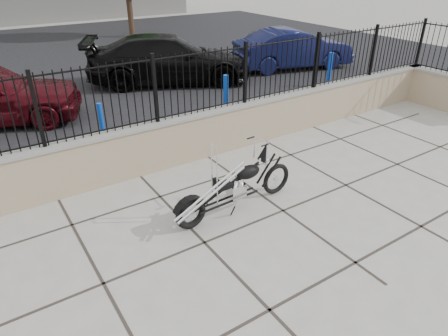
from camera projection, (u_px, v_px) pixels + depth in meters
ground_plane at (283, 211)px, 6.54m from camera, size 90.00×90.00×0.00m
parking_lot at (75, 61)px, 15.76m from camera, size 30.00×30.00×0.00m
retaining_wall at (204, 134)px, 8.15m from camera, size 14.00×0.36×0.96m
iron_fence at (203, 82)px, 7.65m from camera, size 14.00×0.08×1.20m
chopper_motorcycle at (234, 176)px, 6.25m from camera, size 2.18×0.48×1.30m
car_black at (169, 59)px, 12.81m from camera, size 5.59×4.09×1.50m
car_blue at (293, 49)px, 14.49m from camera, size 4.51×2.51×1.41m
bollard_a at (102, 123)px, 8.78m from camera, size 0.11×0.11×0.89m
bollard_b at (226, 96)px, 10.13m from camera, size 0.16×0.16×1.08m
bollard_c at (329, 69)px, 12.56m from camera, size 0.16×0.16×1.06m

